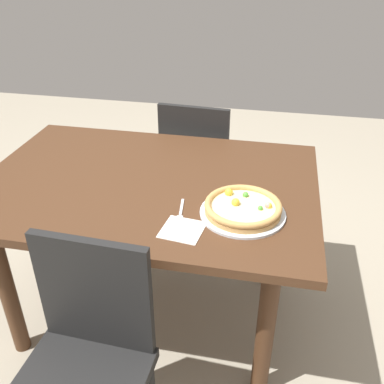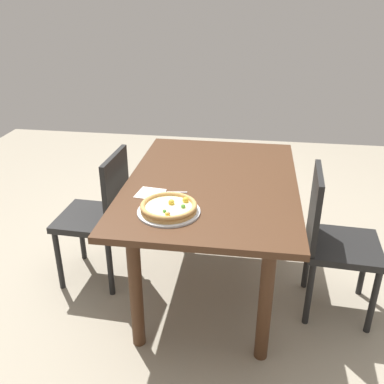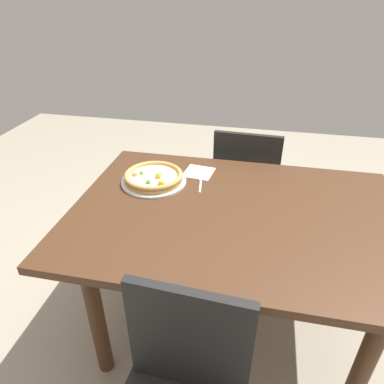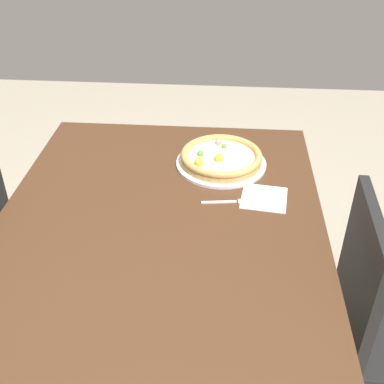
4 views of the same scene
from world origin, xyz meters
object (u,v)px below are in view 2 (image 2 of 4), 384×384
at_px(pizza, 169,207).
at_px(napkin, 150,193).
at_px(fork, 169,192).
at_px(dining_table, 212,197).
at_px(plate, 169,212).
at_px(chair_far, 100,213).
at_px(chair_near, 333,238).

bearing_deg(pizza, napkin, 36.02).
bearing_deg(fork, dining_table, -145.80).
bearing_deg(napkin, plate, -144.15).
bearing_deg(pizza, fork, 10.82).
height_order(chair_far, fork, chair_far).
bearing_deg(plate, napkin, 35.85).
distance_m(chair_near, napkin, 1.06).
xyz_separation_m(dining_table, fork, (-0.19, 0.21, 0.11)).
relative_size(pizza, napkin, 2.01).
height_order(chair_near, plate, chair_near).
relative_size(dining_table, plate, 4.44).
xyz_separation_m(dining_table, plate, (-0.41, 0.17, 0.11)).
bearing_deg(napkin, dining_table, -55.07).
xyz_separation_m(plate, fork, (0.22, 0.04, -0.00)).
xyz_separation_m(chair_near, plate, (-0.33, 0.87, 0.28)).
bearing_deg(chair_near, pizza, -65.80).
xyz_separation_m(plate, napkin, (0.19, 0.14, -0.00)).
bearing_deg(dining_table, chair_near, -96.99).
xyz_separation_m(chair_far, plate, (-0.42, -0.53, 0.28)).
bearing_deg(fork, pizza, 93.46).
bearing_deg(dining_table, fork, 131.55).
bearing_deg(chair_near, chair_far, -90.39).
distance_m(plate, napkin, 0.24).
height_order(dining_table, napkin, napkin).
relative_size(plate, pizza, 1.11).
bearing_deg(chair_far, chair_near, -91.41).
relative_size(chair_near, fork, 5.29).
distance_m(dining_table, chair_near, 0.72).
distance_m(chair_far, napkin, 0.53).
relative_size(plate, fork, 1.89).
bearing_deg(plate, chair_far, 51.15).
xyz_separation_m(chair_far, fork, (-0.20, -0.49, 0.27)).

